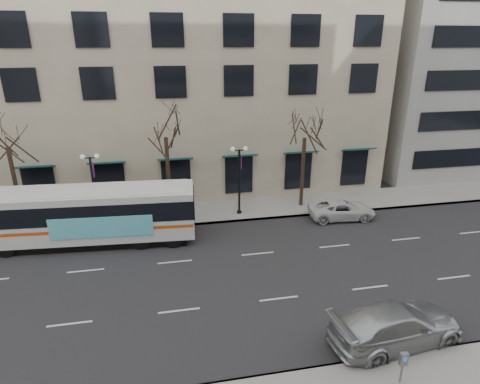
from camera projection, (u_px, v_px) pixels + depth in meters
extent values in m
plane|color=black|center=(177.00, 284.00, 21.44)|extent=(160.00, 160.00, 0.00)
cube|color=gray|center=(237.00, 210.00, 30.55)|extent=(80.00, 4.00, 0.15)
cube|color=tan|center=(136.00, 42.00, 36.01)|extent=(40.00, 20.00, 24.00)
cylinder|color=black|center=(17.00, 190.00, 26.68)|extent=(0.28, 0.28, 5.74)
cylinder|color=black|center=(169.00, 179.00, 28.43)|extent=(0.28, 0.28, 5.95)
cylinder|color=black|center=(303.00, 173.00, 30.31)|extent=(0.28, 0.28, 5.46)
cylinder|color=black|center=(95.00, 193.00, 27.16)|extent=(0.16, 0.16, 5.00)
cylinder|color=black|center=(99.00, 224.00, 28.00)|extent=(0.36, 0.36, 0.30)
cube|color=black|center=(90.00, 158.00, 26.28)|extent=(0.90, 0.06, 0.06)
sphere|color=silver|center=(82.00, 157.00, 26.16)|extent=(0.32, 0.32, 0.32)
sphere|color=silver|center=(97.00, 156.00, 26.32)|extent=(0.32, 0.32, 0.32)
cube|color=#681C6A|center=(93.00, 170.00, 26.60)|extent=(0.04, 0.45, 1.00)
cylinder|color=black|center=(239.00, 183.00, 28.95)|extent=(0.16, 0.16, 5.00)
cylinder|color=black|center=(239.00, 213.00, 29.79)|extent=(0.36, 0.36, 0.30)
cube|color=black|center=(239.00, 150.00, 28.07)|extent=(0.90, 0.06, 0.06)
sphere|color=silver|center=(233.00, 149.00, 27.95)|extent=(0.32, 0.32, 0.32)
sphere|color=silver|center=(246.00, 149.00, 28.11)|extent=(0.32, 0.32, 0.32)
cube|color=#681C6A|center=(241.00, 162.00, 28.39)|extent=(0.04, 0.45, 1.00)
cube|color=white|center=(87.00, 214.00, 25.10)|extent=(13.44, 3.81, 3.04)
cube|color=black|center=(91.00, 238.00, 25.71)|extent=(12.36, 3.39, 0.50)
cube|color=black|center=(92.00, 206.00, 24.97)|extent=(12.92, 3.82, 1.22)
cube|color=#DA4D14|center=(88.00, 221.00, 25.29)|extent=(13.31, 3.83, 0.20)
cube|color=#61DBEB|center=(101.00, 227.00, 23.97)|extent=(6.07, 0.50, 1.33)
cube|color=white|center=(84.00, 190.00, 24.54)|extent=(12.76, 3.48, 0.09)
cylinder|color=black|center=(5.00, 249.00, 23.92)|extent=(1.13, 0.39, 1.11)
cylinder|color=black|center=(22.00, 230.00, 26.27)|extent=(1.13, 0.39, 1.11)
cylinder|color=black|center=(141.00, 241.00, 24.82)|extent=(1.13, 0.39, 1.11)
cylinder|color=black|center=(145.00, 223.00, 27.18)|extent=(1.13, 0.39, 1.11)
cylinder|color=black|center=(174.00, 239.00, 25.05)|extent=(1.13, 0.39, 1.11)
cylinder|color=black|center=(175.00, 222.00, 27.40)|extent=(1.13, 0.39, 1.11)
imported|color=#AEB2B6|center=(396.00, 325.00, 17.07)|extent=(6.23, 3.17, 1.73)
imported|color=silver|center=(342.00, 210.00, 29.06)|extent=(4.93, 2.57, 1.33)
cylinder|color=gray|center=(401.00, 372.00, 15.00)|extent=(0.08, 0.08, 0.93)
cube|color=gray|center=(404.00, 359.00, 14.77)|extent=(0.31, 0.22, 0.52)
cube|color=blue|center=(406.00, 359.00, 14.67)|extent=(0.15, 0.04, 0.19)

